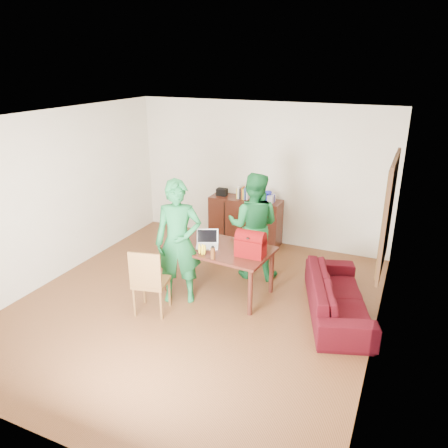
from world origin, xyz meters
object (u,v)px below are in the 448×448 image
at_px(table, 219,253).
at_px(sofa, 338,296).
at_px(laptop, 207,244).
at_px(red_bag, 251,246).
at_px(person_near, 178,242).
at_px(person_far, 253,226).
at_px(bottle, 213,252).
at_px(chair, 152,294).

bearing_deg(table, sofa, 8.52).
relative_size(laptop, red_bag, 0.95).
height_order(person_near, sofa, person_near).
bearing_deg(sofa, laptop, 76.66).
distance_m(person_far, bottle, 1.16).
distance_m(table, bottle, 0.46).
relative_size(red_bag, sofa, 0.21).
bearing_deg(person_far, laptop, 52.59).
bearing_deg(person_far, person_near, 49.99).
bearing_deg(sofa, chair, 94.57).
height_order(chair, sofa, chair).
bearing_deg(sofa, bottle, 88.28).
xyz_separation_m(table, person_near, (-0.43, -0.45, 0.27)).
xyz_separation_m(bottle, sofa, (1.70, 0.51, -0.57)).
xyz_separation_m(person_near, bottle, (0.53, 0.04, -0.08)).
height_order(table, laptop, laptop).
distance_m(person_near, laptop, 0.48).
xyz_separation_m(laptop, bottle, (0.26, -0.34, 0.05)).
bearing_deg(person_far, chair, 52.42).
xyz_separation_m(table, person_far, (0.28, 0.74, 0.22)).
bearing_deg(bottle, chair, -144.26).
height_order(laptop, red_bag, red_bag).
height_order(laptop, sofa, laptop).
relative_size(laptop, bottle, 2.02).
distance_m(chair, sofa, 2.63).
height_order(chair, red_bag, red_bag).
bearing_deg(bottle, red_bag, 34.82).
bearing_deg(red_bag, person_far, 108.14).
relative_size(chair, laptop, 2.55).
relative_size(person_far, bottle, 9.06).
relative_size(person_near, laptop, 4.73).
xyz_separation_m(table, laptop, (-0.16, -0.07, 0.14)).
bearing_deg(person_near, sofa, -10.19).
xyz_separation_m(person_far, red_bag, (0.27, -0.84, 0.02)).
relative_size(chair, sofa, 0.52).
bearing_deg(laptop, chair, -141.88).
xyz_separation_m(person_far, bottle, (-0.18, -1.15, -0.03)).
relative_size(person_near, person_far, 1.05).
xyz_separation_m(person_near, sofa, (2.23, 0.55, -0.65)).
bearing_deg(chair, sofa, 10.30).
bearing_deg(table, person_far, 74.48).
height_order(bottle, sofa, bottle).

